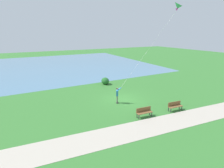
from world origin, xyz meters
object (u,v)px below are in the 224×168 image
object	(u,v)px
flying_kite	(174,8)
park_bench_far_walkway	(144,111)
park_bench_near_walkway	(175,105)
person_kite_flyer	(117,94)
lakeside_shrub	(105,81)

from	to	relation	value
flying_kite	park_bench_far_walkway	bearing A→B (deg)	109.05
park_bench_far_walkway	park_bench_near_walkway	bearing A→B (deg)	-95.95
person_kite_flyer	flying_kite	bearing A→B (deg)	-119.09
flying_kite	park_bench_near_walkway	distance (m)	9.10
park_bench_far_walkway	lakeside_shrub	world-z (taller)	lakeside_shrub
park_bench_near_walkway	person_kite_flyer	bearing A→B (deg)	44.96
person_kite_flyer	lakeside_shrub	bearing A→B (deg)	-14.40
person_kite_flyer	lakeside_shrub	world-z (taller)	person_kite_flyer
flying_kite	park_bench_near_walkway	xyz separation A→B (m)	(-1.67, 0.31, -8.94)
flying_kite	lakeside_shrub	distance (m)	13.20
park_bench_near_walkway	flying_kite	bearing A→B (deg)	-10.46
park_bench_far_walkway	lakeside_shrub	xyz separation A→B (m)	(10.64, -1.10, -0.01)
person_kite_flyer	lakeside_shrub	size ratio (longest dim) A/B	1.37
park_bench_far_walkway	person_kite_flyer	bearing A→B (deg)	9.88
person_kite_flyer	park_bench_near_walkway	xyz separation A→B (m)	(-4.15, -4.14, -0.54)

